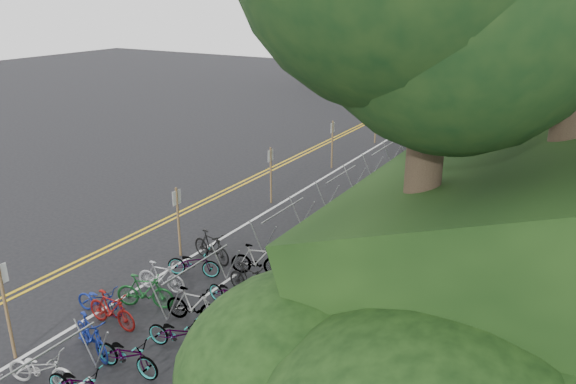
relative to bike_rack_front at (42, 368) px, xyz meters
name	(u,v)px	position (x,y,z in m)	size (l,w,h in m)	color
ground	(48,318)	(-2.95, 2.28, -0.91)	(120.00, 120.00, 0.00)	black
road_markings	(261,209)	(-2.31, 12.38, -0.90)	(7.47, 80.00, 0.01)	gold
red_curb	(390,216)	(2.75, 14.28, -0.86)	(0.25, 28.00, 0.10)	maroon
bike_rack_front	(42,368)	(0.00, 0.00, 0.00)	(1.18, 2.99, 1.25)	gray
bike_racks_rest	(341,180)	(0.05, 15.28, -0.05)	(1.14, 23.00, 1.17)	gray
signpost_near	(5,305)	(-2.09, 0.66, 0.63)	(0.08, 0.40, 2.69)	brown
signposts_rest	(304,155)	(-2.35, 16.28, 0.52)	(0.08, 18.40, 2.50)	brown
bike_front	(100,300)	(-1.81, 3.22, -0.49)	(1.60, 0.56, 0.84)	navy
bike_valet	(153,313)	(0.03, 3.41, -0.41)	(3.24, 10.08, 1.08)	#9E9EA3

